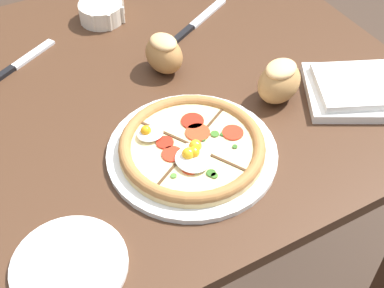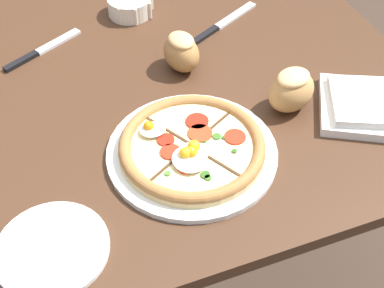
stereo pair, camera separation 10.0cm
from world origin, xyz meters
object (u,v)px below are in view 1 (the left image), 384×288
Objects in this scene: pizza at (192,148)px; ramekin_bowl at (102,11)px; bread_piece_near at (164,53)px; bread_piece_mid at (279,81)px; knife_main at (18,64)px; dining_table at (155,121)px; napkin_folded at (357,90)px; side_saucer at (69,265)px; knife_spare at (196,23)px.

pizza reaches higher than ramekin_bowl.
bread_piece_near is (0.04, -0.26, 0.02)m from ramekin_bowl.
bread_piece_near is at bearing 128.96° from bread_piece_mid.
bread_piece_mid reaches higher than knife_main.
pizza is 1.67× the size of knife_main.
dining_table is 10.07× the size of bread_piece_near.
ramekin_bowl is 0.64m from napkin_folded.
side_saucer is at bearing -116.47° from ramekin_bowl.
bread_piece_near reaches higher than side_saucer.
bread_piece_mid reaches higher than dining_table.
knife_spare is (0.22, 0.38, -0.01)m from pizza.
dining_table is at bearing 146.75° from napkin_folded.
bread_piece_mid is at bearing 18.58° from side_saucer.
ramekin_bowl is 0.63× the size of side_saucer.
knife_main is (-0.29, 0.17, -0.04)m from bread_piece_near.
pizza is 1.40× the size of knife_spare.
napkin_folded reaches higher than knife_main.
ramekin_bowl is at bearing 99.78° from bread_piece_near.
bread_piece_mid reaches higher than side_saucer.
dining_table is at bearing -168.63° from knife_spare.
knife_main is 0.44m from knife_spare.
pizza reaches higher than knife_main.
bread_piece_near reaches higher than ramekin_bowl.
bread_piece_mid is at bearing 13.42° from pizza.
knife_main is (-0.24, -0.08, -0.02)m from ramekin_bowl.
knife_spare is at bearing 39.28° from dining_table.
pizza is 0.27m from bread_piece_near.
pizza is 0.39m from napkin_folded.
bread_piece_near reaches higher than napkin_folded.
knife_spare is at bearing 113.00° from napkin_folded.
bread_piece_near reaches higher than pizza.
bread_piece_near is 0.56× the size of knife_main.
ramekin_bowl is (0.00, 0.29, 0.13)m from dining_table.
napkin_folded is at bearing -40.92° from bread_piece_near.
knife_spare is at bearing 44.69° from side_saucer.
ramekin_bowl is 0.24m from knife_spare.
side_saucer is at bearing -171.24° from napkin_folded.
bread_piece_mid is 0.59m from knife_main.
napkin_folded is 0.42m from bread_piece_near.
ramekin_bowl reaches higher than knife_main.
napkin_folded is at bearing -94.91° from knife_spare.
pizza is 0.31m from side_saucer.
ramekin_bowl is at bearing 117.59° from knife_spare.
side_saucer is at bearing -125.54° from knife_main.
bread_piece_near is 0.26m from bread_piece_mid.
dining_table is 5.83× the size of side_saucer.
dining_table is 0.16m from bread_piece_near.
pizza reaches higher than knife_spare.
knife_main is at bearing 116.11° from pizza.
knife_main is 0.56m from side_saucer.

